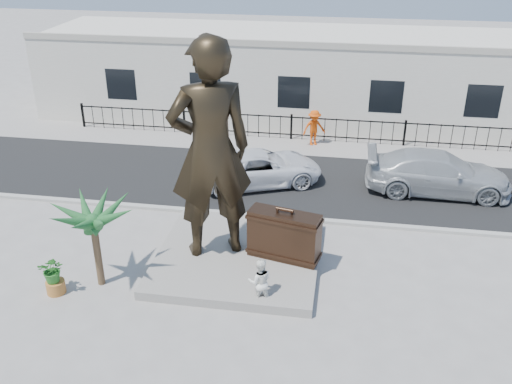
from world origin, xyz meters
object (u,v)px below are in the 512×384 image
statue (210,150)px  car_white (261,168)px  tourist (260,281)px  suitcase (284,235)px

statue → car_white: 6.66m
tourist → car_white: size_ratio=0.29×
statue → car_white: statue is taller
suitcase → tourist: size_ratio=1.56×
suitcase → car_white: 6.20m
car_white → suitcase: bearing=173.1°
car_white → tourist: bearing=166.1°
suitcase → statue: bearing=-168.7°
suitcase → car_white: bearing=119.3°
suitcase → car_white: suitcase is taller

